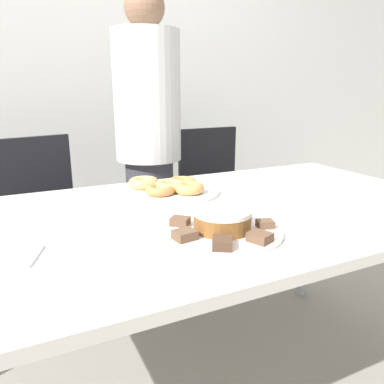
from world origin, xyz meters
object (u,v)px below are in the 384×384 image
(person_standing, at_px, (149,148))
(office_chair_right, at_px, (219,207))
(office_chair_left, at_px, (49,233))
(plate_cake, at_px, (222,231))
(plate_donuts, at_px, (170,192))
(frosted_cake, at_px, (222,219))
(napkin, at_px, (5,257))

(person_standing, bearing_deg, office_chair_right, 13.58)
(office_chair_left, relative_size, office_chair_right, 1.00)
(office_chair_right, bearing_deg, plate_cake, -122.32)
(plate_donuts, bearing_deg, office_chair_right, 47.31)
(person_standing, bearing_deg, office_chair_left, 167.09)
(plate_cake, height_order, plate_donuts, same)
(frosted_cake, height_order, napkin, frosted_cake)
(person_standing, relative_size, office_chair_left, 1.78)
(office_chair_right, bearing_deg, frosted_cake, -122.32)
(office_chair_left, height_order, frosted_cake, office_chair_left)
(office_chair_right, relative_size, plate_cake, 2.70)
(office_chair_right, bearing_deg, napkin, -141.68)
(person_standing, height_order, napkin, person_standing)
(office_chair_left, bearing_deg, person_standing, -27.47)
(office_chair_left, relative_size, plate_cake, 2.70)
(office_chair_left, xyz_separation_m, office_chair_right, (0.98, 0.00, 0.00))
(office_chair_right, bearing_deg, person_standing, -168.94)
(plate_donuts, bearing_deg, office_chair_left, 122.55)
(person_standing, distance_m, plate_cake, 0.97)
(person_standing, xyz_separation_m, frosted_cake, (-0.13, -0.95, -0.06))
(plate_cake, bearing_deg, office_chair_right, 60.19)
(plate_cake, relative_size, napkin, 1.85)
(office_chair_right, distance_m, plate_donuts, 0.92)
(office_chair_left, distance_m, office_chair_right, 0.98)
(person_standing, height_order, plate_donuts, person_standing)
(person_standing, height_order, office_chair_right, person_standing)
(plate_cake, bearing_deg, person_standing, 82.25)
(office_chair_left, height_order, napkin, office_chair_left)
(office_chair_right, distance_m, plate_cake, 1.27)
(office_chair_right, xyz_separation_m, plate_donuts, (-0.58, -0.63, 0.32))
(plate_cake, bearing_deg, plate_donuts, 86.01)
(person_standing, height_order, office_chair_left, person_standing)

